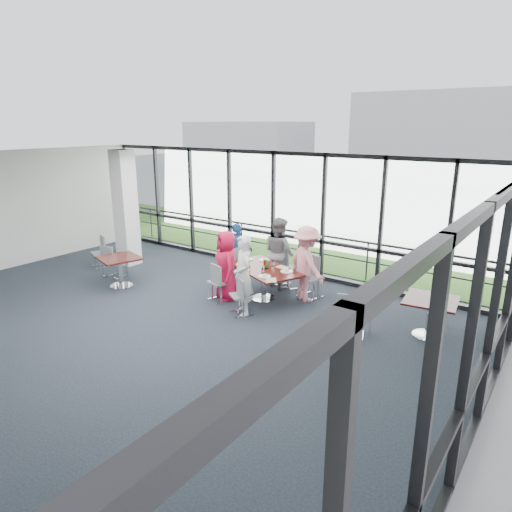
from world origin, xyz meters
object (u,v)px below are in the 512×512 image
Objects in this scene: structural_column at (126,209)px; side_table_left at (119,262)px; chair_main_fl at (285,269)px; chair_main_nr at (241,296)px; diner_near_left at (226,266)px; main_table at (264,273)px; side_table_right at (431,305)px; diner_far_right at (307,264)px; chair_spare_lb at (100,253)px; chair_spare_la at (114,262)px; diner_far_left at (279,252)px; chair_main_nl at (220,282)px; diner_end at (238,253)px; chair_main_end at (234,265)px; diner_near_right at (243,275)px; chair_main_fr at (310,278)px; chair_spare_r at (354,315)px.

structural_column reaches higher than side_table_left.
chair_main_fl is at bearing 10.91° from structural_column.
chair_main_nr is (4.82, -1.01, -1.18)m from structural_column.
main_table is at bearing 71.64° from diner_near_left.
side_table_right is 2.82m from diner_far_right.
chair_spare_lb is (-0.39, -0.70, -1.19)m from structural_column.
chair_spare_la is 1.02× the size of chair_spare_lb.
chair_main_nl is (-0.56, -1.58, -0.43)m from diner_far_left.
chair_spare_lb is at bearing -162.62° from chair_main_nl.
side_table_right is at bearing 28.49° from chair_main_nl.
diner_end is 1.79× the size of chair_spare_la.
diner_far_right is 6.04m from chair_spare_lb.
diner_far_right reaches higher than chair_main_end.
chair_main_fl is 1.14× the size of chair_spare_la.
chair_main_nr is 0.99× the size of chair_spare_la.
chair_spare_la is at bearing 61.37° from chair_main_fl.
diner_far_right reaches higher than side_table_right.
diner_end is 1.83× the size of chair_spare_lb.
main_table is 0.93m from chair_main_fl.
diner_near_right reaches higher than chair_spare_la.
chair_main_fl is at bearing 129.00° from diner_near_right.
diner_near_left is at bearing -156.46° from chair_spare_lb.
side_table_right is at bearing 45.93° from diner_near_left.
diner_end is (-4.80, 0.34, 0.12)m from side_table_right.
structural_column is at bearing -72.40° from chair_main_end.
diner_near_right reaches higher than side_table_left.
diner_far_right is at bearing 102.45° from diner_end.
chair_main_nl is at bearing 33.78° from diner_end.
side_table_left is 4.56m from diner_far_right.
diner_near_left is 1.89× the size of chair_spare_la.
chair_main_end is at bearing -177.10° from main_table.
chair_main_fr is 5.13m from chair_spare_la.
chair_main_fr is (5.50, 0.70, -1.13)m from structural_column.
chair_spare_r is (1.64, -1.06, -0.44)m from diner_far_right.
structural_column reaches higher than side_table_right.
structural_column is 2.17m from side_table_left.
side_table_right is at bearing -167.76° from diner_far_left.
chair_main_end is at bearing 28.31° from diner_far_right.
chair_spare_r reaches higher than side_table_right.
diner_far_right is 5.09m from chair_spare_la.
chair_main_fr is at bearing 7.29° from structural_column.
diner_near_left is 1.80m from diner_far_right.
diner_end reaches higher than side_table_right.
diner_near_right is at bearing 168.95° from chair_spare_r.
chair_spare_la is at bearing -143.59° from diner_near_right.
chair_main_nl is (0.44, -1.23, -0.32)m from diner_end.
chair_main_nr is (-3.49, -1.23, -0.22)m from side_table_right.
diner_far_left is at bearing 3.48° from chair_main_fr.
chair_main_nl is at bearing 63.20° from diner_far_right.
side_table_left is 7.13m from side_table_right.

